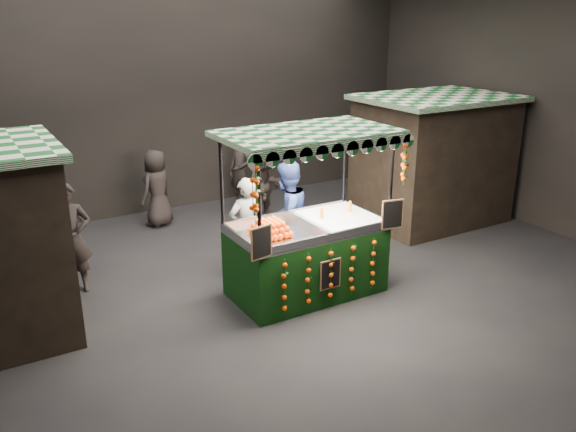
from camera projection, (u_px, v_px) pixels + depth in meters
ground at (285, 294)px, 9.06m from camera, size 12.00×12.00×0.00m
market_hall at (285, 72)px, 7.94m from camera, size 12.10×10.10×5.05m
neighbour_stall_right at (433, 159)px, 11.95m from camera, size 3.00×2.20×2.60m
juice_stall at (308, 246)px, 8.85m from camera, size 2.64×1.55×2.56m
vendor_grey at (246, 228)px, 9.45m from camera, size 0.63×0.43×1.69m
vendor_blue at (286, 216)px, 9.72m from camera, size 1.09×0.97×1.87m
shopper_0 at (70, 239)px, 8.90m from camera, size 0.70×0.52×1.76m
shopper_1 at (264, 185)px, 12.07m from camera, size 0.86×0.75×1.52m
shopper_2 at (55, 224)px, 9.54m from camera, size 1.10×0.89×1.75m
shopper_3 at (269, 182)px, 12.30m from camera, size 1.11×1.09×1.53m
shopper_4 at (157, 188)px, 11.77m from camera, size 0.92×0.82×1.58m
shopper_5 at (378, 160)px, 13.64m from camera, size 1.03×1.72×1.77m
shopper_6 at (240, 171)px, 12.85m from camera, size 0.58×0.70×1.66m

